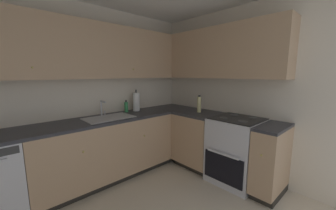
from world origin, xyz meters
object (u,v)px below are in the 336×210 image
(paper_towel_roll, at_px, (136,102))
(oil_bottle, at_px, (199,104))
(oven_range, at_px, (236,150))
(soap_bottle, at_px, (126,107))

(paper_towel_roll, xyz_separation_m, oil_bottle, (0.64, -0.78, -0.02))
(oven_range, height_order, paper_towel_roll, paper_towel_roll)
(oil_bottle, bearing_deg, paper_towel_roll, 129.49)
(oven_range, relative_size, paper_towel_roll, 2.91)
(oven_range, xyz_separation_m, soap_bottle, (-0.84, 1.44, 0.52))
(paper_towel_roll, relative_size, oil_bottle, 1.32)
(soap_bottle, distance_m, oil_bottle, 1.15)
(soap_bottle, relative_size, paper_towel_roll, 0.53)
(soap_bottle, bearing_deg, paper_towel_roll, -6.42)
(oven_range, height_order, oil_bottle, oil_bottle)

